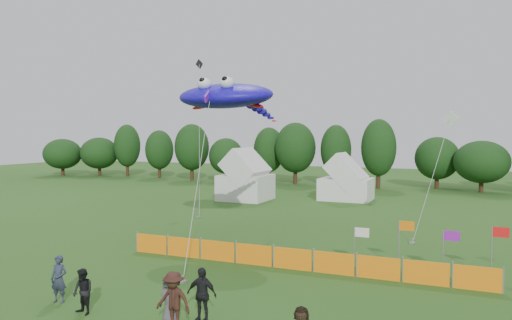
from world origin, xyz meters
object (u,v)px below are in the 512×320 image
at_px(spectator_d, 202,294).
at_px(spectator_c, 173,300).
at_px(tent_left, 246,179).
at_px(spectator_b, 83,292).
at_px(barrier_fence, 292,259).
at_px(tent_right, 346,182).
at_px(spectator_e, 170,300).
at_px(stingray_kite, 229,97).
at_px(spectator_a, 59,279).

bearing_deg(spectator_d, spectator_c, -120.05).
height_order(tent_left, spectator_b, tent_left).
xyz_separation_m(tent_left, barrier_fence, (12.45, -21.67, -1.52)).
height_order(barrier_fence, spectator_b, spectator_b).
relative_size(tent_left, barrier_fence, 0.25).
distance_m(tent_right, spectator_d, 33.11).
xyz_separation_m(barrier_fence, spectator_e, (-1.52, -8.06, 0.33)).
xyz_separation_m(tent_left, spectator_c, (11.31, -30.07, -1.07)).
relative_size(barrier_fence, spectator_c, 9.35).
bearing_deg(spectator_c, spectator_b, -178.51).
height_order(tent_right, stingray_kite, stingray_kite).
bearing_deg(tent_left, spectator_c, -69.39).
bearing_deg(tent_left, spectator_a, -78.76).
bearing_deg(spectator_b, tent_right, 101.84).
height_order(barrier_fence, spectator_a, spectator_a).
relative_size(spectator_a, spectator_d, 0.97).
height_order(spectator_e, stingray_kite, stingray_kite).
distance_m(spectator_a, stingray_kite, 14.69).
distance_m(tent_left, spectator_b, 31.18).
height_order(spectator_a, spectator_c, spectator_c).
bearing_deg(spectator_a, tent_left, 91.37).
distance_m(spectator_b, stingray_kite, 15.24).
bearing_deg(spectator_a, spectator_d, -4.92).
bearing_deg(tent_right, spectator_b, -92.21).
xyz_separation_m(tent_right, spectator_b, (-1.32, -34.10, -0.93)).
xyz_separation_m(spectator_b, stingray_kite, (-0.76, 13.08, 7.78)).
relative_size(tent_left, spectator_b, 2.80).
height_order(spectator_b, spectator_e, spectator_e).
bearing_deg(barrier_fence, tent_left, 119.88).
relative_size(tent_right, barrier_fence, 0.27).
height_order(spectator_d, stingray_kite, stingray_kite).
height_order(spectator_c, spectator_e, spectator_c).
relative_size(barrier_fence, stingray_kite, 1.13).
height_order(tent_right, spectator_b, tent_right).
relative_size(spectator_b, spectator_d, 0.87).
relative_size(spectator_b, stingray_kite, 0.10).
xyz_separation_m(tent_right, spectator_d, (2.87, -32.98, -0.81)).
height_order(spectator_d, spectator_e, spectator_d).
height_order(spectator_c, stingray_kite, stingray_kite).
bearing_deg(tent_left, spectator_e, -69.81).
height_order(tent_right, spectator_a, tent_right).
bearing_deg(stingray_kite, tent_right, 84.37).
xyz_separation_m(tent_left, spectator_a, (5.88, -29.60, -1.12)).
bearing_deg(barrier_fence, spectator_d, -95.02).
relative_size(tent_left, spectator_d, 2.44).
bearing_deg(tent_right, stingray_kite, -95.63).
distance_m(tent_left, spectator_a, 30.20).
distance_m(spectator_a, spectator_d, 5.94).
relative_size(barrier_fence, spectator_b, 11.02).
bearing_deg(tent_left, stingray_kite, -68.17).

